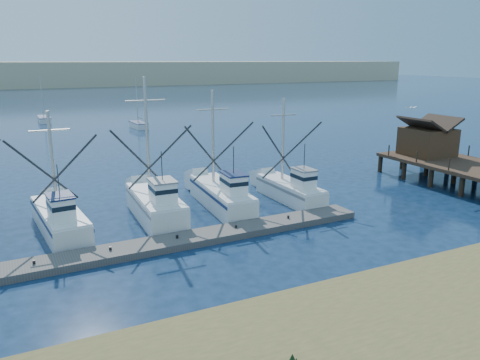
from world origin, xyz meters
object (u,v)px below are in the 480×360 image
object	(u,v)px
floating_dock	(128,250)
timber_pier	(458,156)
sailboat_near	(139,125)
sailboat_far	(44,119)

from	to	relation	value
floating_dock	timber_pier	bearing A→B (deg)	4.11
sailboat_near	floating_dock	bearing A→B (deg)	-107.87
floating_dock	sailboat_far	xyz separation A→B (m)	(-0.27, 65.88, 0.28)
timber_pier	sailboat_near	bearing A→B (deg)	109.73
floating_dock	sailboat_near	size ratio (longest dim) A/B	3.93
floating_dock	sailboat_far	distance (m)	65.89
floating_dock	timber_pier	size ratio (longest dim) A/B	1.59
floating_dock	sailboat_near	distance (m)	52.38
floating_dock	sailboat_near	xyz separation A→B (m)	(13.17, 50.69, 0.29)
timber_pier	sailboat_near	xyz separation A→B (m)	(-17.11, 47.72, -2.07)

